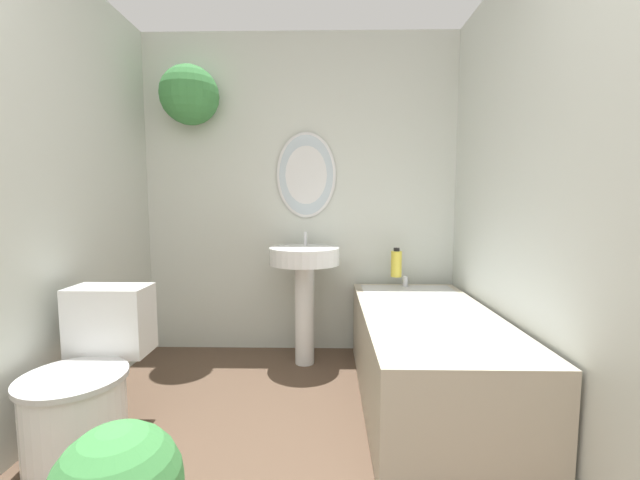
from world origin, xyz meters
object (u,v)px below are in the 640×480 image
pedestal_sink (304,275)px  shampoo_bottle (396,263)px  bathtub (427,355)px  toilet (87,387)px

pedestal_sink → shampoo_bottle: (0.66, 0.11, 0.07)m
pedestal_sink → bathtub: (0.73, -0.53, -0.36)m
toilet → pedestal_sink: bearing=47.2°
pedestal_sink → bathtub: 0.98m
toilet → shampoo_bottle: shampoo_bottle is taller
bathtub → shampoo_bottle: bearing=96.3°
toilet → bathtub: 1.74m
toilet → pedestal_sink: size_ratio=0.78×
pedestal_sink → bathtub: pedestal_sink is taller
toilet → bathtub: (1.67, 0.48, -0.03)m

